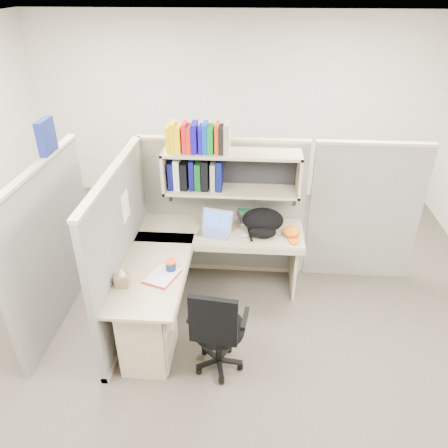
# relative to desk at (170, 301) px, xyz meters

# --- Properties ---
(ground) EXTENTS (6.00, 6.00, 0.00)m
(ground) POSITION_rel_desk_xyz_m (0.41, 0.29, -0.44)
(ground) COLOR #332D27
(ground) RESTS_ON ground
(room_shell) EXTENTS (6.00, 6.00, 6.00)m
(room_shell) POSITION_rel_desk_xyz_m (0.41, 0.29, 1.18)
(room_shell) COLOR beige
(room_shell) RESTS_ON ground
(cubicle) EXTENTS (3.79, 1.84, 1.95)m
(cubicle) POSITION_rel_desk_xyz_m (0.04, 0.74, 0.47)
(cubicle) COLOR #64635F
(cubicle) RESTS_ON ground
(desk) EXTENTS (1.74, 1.75, 0.73)m
(desk) POSITION_rel_desk_xyz_m (0.00, 0.00, 0.00)
(desk) COLOR tan
(desk) RESTS_ON ground
(laptop) EXTENTS (0.40, 0.40, 0.24)m
(laptop) POSITION_rel_desk_xyz_m (0.34, 0.76, 0.41)
(laptop) COLOR #B3B4B8
(laptop) RESTS_ON desk
(backpack) EXTENTS (0.47, 0.38, 0.26)m
(backpack) POSITION_rel_desk_xyz_m (0.85, 0.81, 0.42)
(backpack) COLOR black
(backpack) RESTS_ON desk
(orange_cap) EXTENTS (0.23, 0.25, 0.10)m
(orange_cap) POSITION_rel_desk_xyz_m (1.15, 0.79, 0.34)
(orange_cap) COLOR #D75D12
(orange_cap) RESTS_ON desk
(snack_canister) EXTENTS (0.10, 0.10, 0.10)m
(snack_canister) POSITION_rel_desk_xyz_m (0.01, 0.10, 0.34)
(snack_canister) COLOR navy
(snack_canister) RESTS_ON desk
(tissue_box) EXTENTS (0.12, 0.12, 0.18)m
(tissue_box) POSITION_rel_desk_xyz_m (-0.37, -0.16, 0.38)
(tissue_box) COLOR #8F7651
(tissue_box) RESTS_ON desk
(mouse) EXTENTS (0.09, 0.07, 0.03)m
(mouse) POSITION_rel_desk_xyz_m (0.66, 0.73, 0.31)
(mouse) COLOR #86A4BF
(mouse) RESTS_ON desk
(paper_cup) EXTENTS (0.08, 0.08, 0.10)m
(paper_cup) POSITION_rel_desk_xyz_m (0.38, 1.00, 0.34)
(paper_cup) COLOR white
(paper_cup) RESTS_ON desk
(book_stack) EXTENTS (0.22, 0.26, 0.11)m
(book_stack) POSITION_rel_desk_xyz_m (0.66, 1.08, 0.35)
(book_stack) COLOR gray
(book_stack) RESTS_ON desk
(loose_paper) EXTENTS (0.32, 0.36, 0.00)m
(loose_paper) POSITION_rel_desk_xyz_m (-0.05, 0.01, 0.29)
(loose_paper) COLOR white
(loose_paper) RESTS_ON desk
(task_chair) EXTENTS (0.52, 0.48, 0.95)m
(task_chair) POSITION_rel_desk_xyz_m (0.48, -0.39, -0.10)
(task_chair) COLOR black
(task_chair) RESTS_ON ground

